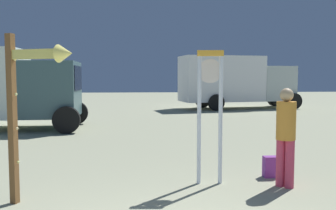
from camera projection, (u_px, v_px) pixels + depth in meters
name	position (u px, v px, depth m)	size (l,w,h in m)	color
standing_clock	(210.00, 103.00, 6.48)	(0.46, 0.13, 2.33)	white
arrow_sign	(31.00, 91.00, 5.33)	(1.07, 0.59, 2.50)	brown
person_near_clock	(286.00, 132.00, 6.30)	(0.32, 0.32, 1.69)	#C13856
backpack	(271.00, 167.00, 6.99)	(0.27, 0.22, 0.39)	#7A348D
box_truck_far	(235.00, 80.00, 21.74)	(7.12, 3.40, 3.03)	white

